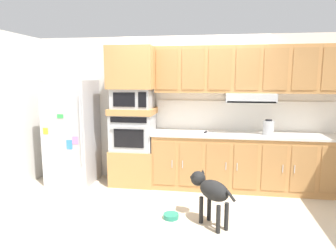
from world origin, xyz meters
TOP-DOWN VIEW (x-y plane):
  - ground_plane at (0.00, 0.00)m, footprint 9.60×9.60m
  - back_kitchen_wall at (0.00, 1.11)m, footprint 6.20×0.12m
  - side_panel_left at (-2.80, 0.00)m, footprint 0.12×7.10m
  - refrigerator at (-2.02, 0.68)m, footprint 0.76×0.73m
  - oven_base_cabinet at (-0.95, 0.75)m, footprint 0.74×0.62m
  - built_in_oven at (-0.95, 0.75)m, footprint 0.70×0.62m
  - appliance_mid_shelf at (-0.95, 0.75)m, footprint 0.74×0.62m
  - microwave at (-0.95, 0.75)m, footprint 0.64×0.54m
  - appliance_upper_cabinet at (-0.95, 0.75)m, footprint 0.74×0.62m
  - lower_cabinet_run at (0.88, 0.75)m, footprint 2.93×0.63m
  - countertop_slab at (0.88, 0.75)m, footprint 2.97×0.64m
  - backsplash_panel at (0.88, 1.04)m, footprint 2.97×0.02m
  - upper_cabinet_with_hood at (0.89, 0.87)m, footprint 2.93×0.48m
  - screwdriver at (0.27, 0.71)m, footprint 0.15×0.14m
  - electric_kettle at (1.23, 0.70)m, footprint 0.17×0.17m
  - dog at (0.37, -0.58)m, footprint 0.58×0.62m
  - dog_food_bowl at (-0.13, -0.50)m, footprint 0.20×0.20m

SIDE VIEW (x-z plane):
  - ground_plane at x=0.00m, z-range 0.00..0.00m
  - dog_food_bowl at x=-0.13m, z-range 0.00..0.06m
  - oven_base_cabinet at x=-0.95m, z-range 0.00..0.60m
  - lower_cabinet_run at x=0.88m, z-range 0.00..0.88m
  - dog at x=0.37m, z-range 0.12..0.76m
  - refrigerator at x=-2.02m, z-range 0.00..1.76m
  - countertop_slab at x=0.88m, z-range 0.88..0.92m
  - built_in_oven at x=-0.95m, z-range 0.60..1.20m
  - screwdriver at x=0.27m, z-range 0.92..0.95m
  - electric_kettle at x=1.23m, z-range 0.91..1.15m
  - backsplash_panel at x=0.88m, z-range 0.92..1.42m
  - back_kitchen_wall at x=0.00m, z-range 0.00..2.50m
  - side_panel_left at x=-2.80m, z-range 0.00..2.50m
  - appliance_mid_shelf at x=-0.95m, z-range 1.20..1.30m
  - microwave at x=-0.95m, z-range 1.30..1.62m
  - upper_cabinet_with_hood at x=0.89m, z-range 1.46..2.34m
  - appliance_upper_cabinet at x=-0.95m, z-range 1.62..2.30m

